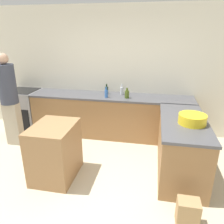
{
  "coord_description": "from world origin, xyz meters",
  "views": [
    {
      "loc": [
        0.88,
        -2.42,
        2.16
      ],
      "look_at": [
        0.24,
        0.81,
        0.95
      ],
      "focal_mm": 35.0,
      "sensor_mm": 36.0,
      "label": 1
    }
  ],
  "objects_px": {
    "wine_bottle_dark": "(107,90)",
    "mixing_bowl": "(192,119)",
    "range_oven": "(25,109)",
    "island_table": "(55,151)",
    "water_bottle_blue": "(106,93)",
    "person_by_range": "(9,97)",
    "paper_bag": "(188,213)",
    "olive_oil_bottle": "(127,94)",
    "vinegar_bottle_clear": "(122,90)"
  },
  "relations": [
    {
      "from": "island_table",
      "to": "paper_bag",
      "type": "bearing_deg",
      "value": -17.36
    },
    {
      "from": "water_bottle_blue",
      "to": "person_by_range",
      "type": "bearing_deg",
      "value": -160.46
    },
    {
      "from": "vinegar_bottle_clear",
      "to": "person_by_range",
      "type": "height_order",
      "value": "person_by_range"
    },
    {
      "from": "wine_bottle_dark",
      "to": "paper_bag",
      "type": "distance_m",
      "value": 2.88
    },
    {
      "from": "paper_bag",
      "to": "person_by_range",
      "type": "bearing_deg",
      "value": 155.74
    },
    {
      "from": "mixing_bowl",
      "to": "person_by_range",
      "type": "height_order",
      "value": "person_by_range"
    },
    {
      "from": "water_bottle_blue",
      "to": "olive_oil_bottle",
      "type": "distance_m",
      "value": 0.42
    },
    {
      "from": "wine_bottle_dark",
      "to": "paper_bag",
      "type": "xyz_separation_m",
      "value": [
        1.48,
        -2.33,
        -0.82
      ]
    },
    {
      "from": "olive_oil_bottle",
      "to": "vinegar_bottle_clear",
      "type": "distance_m",
      "value": 0.28
    },
    {
      "from": "range_oven",
      "to": "olive_oil_bottle",
      "type": "xyz_separation_m",
      "value": [
        2.4,
        -0.11,
        0.53
      ]
    },
    {
      "from": "olive_oil_bottle",
      "to": "paper_bag",
      "type": "distance_m",
      "value": 2.47
    },
    {
      "from": "person_by_range",
      "to": "range_oven",
      "type": "bearing_deg",
      "value": 105.32
    },
    {
      "from": "wine_bottle_dark",
      "to": "person_by_range",
      "type": "relative_size",
      "value": 0.12
    },
    {
      "from": "person_by_range",
      "to": "mixing_bowl",
      "type": "bearing_deg",
      "value": -8.08
    },
    {
      "from": "water_bottle_blue",
      "to": "range_oven",
      "type": "bearing_deg",
      "value": 175.89
    },
    {
      "from": "mixing_bowl",
      "to": "water_bottle_blue",
      "type": "xyz_separation_m",
      "value": [
        -1.52,
        1.09,
        0.01
      ]
    },
    {
      "from": "island_table",
      "to": "wine_bottle_dark",
      "type": "bearing_deg",
      "value": 75.87
    },
    {
      "from": "mixing_bowl",
      "to": "water_bottle_blue",
      "type": "relative_size",
      "value": 1.86
    },
    {
      "from": "mixing_bowl",
      "to": "water_bottle_blue",
      "type": "distance_m",
      "value": 1.87
    },
    {
      "from": "island_table",
      "to": "paper_bag",
      "type": "height_order",
      "value": "island_table"
    },
    {
      "from": "olive_oil_bottle",
      "to": "wine_bottle_dark",
      "type": "xyz_separation_m",
      "value": [
        -0.47,
        0.23,
        0.0
      ]
    },
    {
      "from": "person_by_range",
      "to": "paper_bag",
      "type": "distance_m",
      "value": 3.6
    },
    {
      "from": "range_oven",
      "to": "person_by_range",
      "type": "relative_size",
      "value": 0.51
    },
    {
      "from": "mixing_bowl",
      "to": "person_by_range",
      "type": "bearing_deg",
      "value": 171.92
    },
    {
      "from": "range_oven",
      "to": "water_bottle_blue",
      "type": "height_order",
      "value": "water_bottle_blue"
    },
    {
      "from": "island_table",
      "to": "olive_oil_bottle",
      "type": "bearing_deg",
      "value": 58.94
    },
    {
      "from": "wine_bottle_dark",
      "to": "mixing_bowl",
      "type": "bearing_deg",
      "value": -40.71
    },
    {
      "from": "wine_bottle_dark",
      "to": "person_by_range",
      "type": "distance_m",
      "value": 1.93
    },
    {
      "from": "olive_oil_bottle",
      "to": "person_by_range",
      "type": "height_order",
      "value": "person_by_range"
    },
    {
      "from": "island_table",
      "to": "person_by_range",
      "type": "height_order",
      "value": "person_by_range"
    },
    {
      "from": "water_bottle_blue",
      "to": "olive_oil_bottle",
      "type": "xyz_separation_m",
      "value": [
        0.42,
        0.03,
        -0.0
      ]
    },
    {
      "from": "island_table",
      "to": "olive_oil_bottle",
      "type": "height_order",
      "value": "olive_oil_bottle"
    },
    {
      "from": "wine_bottle_dark",
      "to": "vinegar_bottle_clear",
      "type": "xyz_separation_m",
      "value": [
        0.33,
        0.02,
        0.0
      ]
    },
    {
      "from": "wine_bottle_dark",
      "to": "range_oven",
      "type": "bearing_deg",
      "value": -176.58
    },
    {
      "from": "mixing_bowl",
      "to": "water_bottle_blue",
      "type": "bearing_deg",
      "value": 144.28
    },
    {
      "from": "olive_oil_bottle",
      "to": "island_table",
      "type": "bearing_deg",
      "value": -121.06
    },
    {
      "from": "paper_bag",
      "to": "olive_oil_bottle",
      "type": "bearing_deg",
      "value": 115.73
    },
    {
      "from": "island_table",
      "to": "wine_bottle_dark",
      "type": "xyz_separation_m",
      "value": [
        0.43,
        1.73,
        0.56
      ]
    },
    {
      "from": "person_by_range",
      "to": "paper_bag",
      "type": "xyz_separation_m",
      "value": [
        3.2,
        -1.44,
        -0.82
      ]
    },
    {
      "from": "water_bottle_blue",
      "to": "paper_bag",
      "type": "relative_size",
      "value": 0.61
    },
    {
      "from": "island_table",
      "to": "vinegar_bottle_clear",
      "type": "bearing_deg",
      "value": 66.44
    },
    {
      "from": "person_by_range",
      "to": "olive_oil_bottle",
      "type": "bearing_deg",
      "value": 16.75
    },
    {
      "from": "range_oven",
      "to": "island_table",
      "type": "height_order",
      "value": "range_oven"
    },
    {
      "from": "olive_oil_bottle",
      "to": "wine_bottle_dark",
      "type": "relative_size",
      "value": 0.96
    },
    {
      "from": "island_table",
      "to": "vinegar_bottle_clear",
      "type": "xyz_separation_m",
      "value": [
        0.76,
        1.74,
        0.56
      ]
    },
    {
      "from": "vinegar_bottle_clear",
      "to": "person_by_range",
      "type": "bearing_deg",
      "value": -156.18
    },
    {
      "from": "mixing_bowl",
      "to": "person_by_range",
      "type": "xyz_separation_m",
      "value": [
        -3.29,
        0.47,
        0.01
      ]
    },
    {
      "from": "range_oven",
      "to": "island_table",
      "type": "bearing_deg",
      "value": -47.18
    },
    {
      "from": "island_table",
      "to": "paper_bag",
      "type": "xyz_separation_m",
      "value": [
        1.91,
        -0.6,
        -0.26
      ]
    },
    {
      "from": "wine_bottle_dark",
      "to": "paper_bag",
      "type": "bearing_deg",
      "value": -57.52
    }
  ]
}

